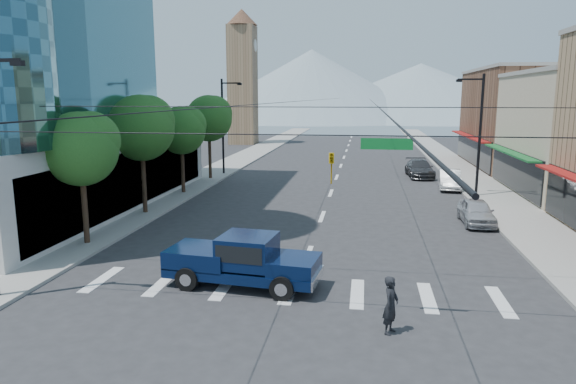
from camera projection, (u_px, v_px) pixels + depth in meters
name	position (u px, v px, depth m)	size (l,w,h in m)	color
ground	(289.00, 306.00, 18.42)	(160.00, 160.00, 0.00)	#28282B
sidewalk_left	(237.00, 161.00, 59.04)	(4.00, 120.00, 0.15)	gray
sidewalk_right	(453.00, 165.00, 55.52)	(4.00, 120.00, 0.15)	gray
shop_far	(535.00, 120.00, 53.45)	(12.00, 18.00, 10.00)	brown
clock_tower	(243.00, 75.00, 79.14)	(4.80, 4.80, 20.40)	#8C6B4C
mountain_left	(312.00, 85.00, 164.38)	(80.00, 80.00, 22.00)	gray
mountain_right	(420.00, 91.00, 169.34)	(90.00, 90.00, 18.00)	gray
tree_near	(84.00, 146.00, 25.05)	(3.65, 3.64, 6.71)	black
tree_midnear	(144.00, 126.00, 31.74)	(4.09, 4.09, 7.52)	black
tree_midfar	(183.00, 129.00, 38.66)	(3.65, 3.64, 6.71)	black
tree_far	(211.00, 117.00, 45.35)	(4.09, 4.09, 7.52)	black
signal_rig	(291.00, 183.00, 16.56)	(21.80, 0.20, 9.00)	black
lamp_pole_nw	(224.00, 123.00, 48.23)	(2.00, 0.25, 9.00)	black
lamp_pole_ne	(478.00, 131.00, 37.33)	(2.00, 0.25, 9.00)	black
pickup_truck	(242.00, 259.00, 20.20)	(6.32, 2.93, 2.07)	#08173C
pedestrian	(391.00, 305.00, 16.14)	(0.68, 0.45, 1.87)	black
parked_car_near	(476.00, 212.00, 30.09)	(1.73, 4.30, 1.47)	#B1B2B6
parked_car_mid	(450.00, 179.00, 41.51)	(1.64, 4.71, 1.55)	white
parked_car_far	(420.00, 169.00, 47.59)	(2.21, 5.44, 1.58)	#343437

